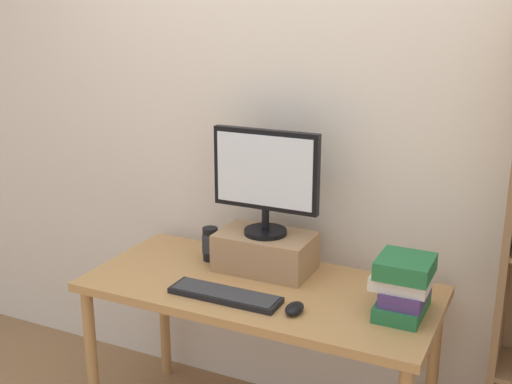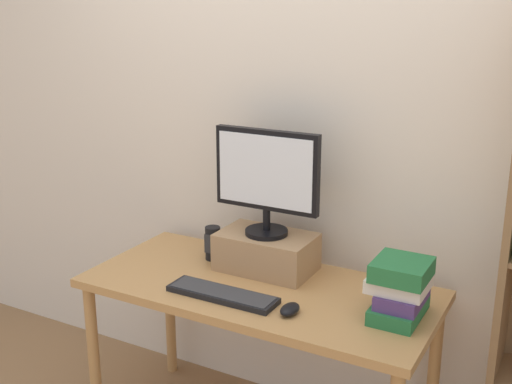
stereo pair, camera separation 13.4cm
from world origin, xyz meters
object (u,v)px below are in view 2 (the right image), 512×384
at_px(keyboard, 222,294).
at_px(computer_mouse, 290,309).
at_px(book_stack, 400,289).
at_px(computer_monitor, 267,177).
at_px(desk, 259,303).
at_px(riser_box, 266,252).
at_px(desk_speaker, 213,243).

xyz_separation_m(keyboard, computer_mouse, (0.29, 0.00, 0.01)).
height_order(keyboard, book_stack, book_stack).
distance_m(computer_monitor, keyboard, 0.52).
xyz_separation_m(desk, computer_mouse, (0.22, -0.17, 0.10)).
height_order(riser_box, desk_speaker, riser_box).
relative_size(computer_monitor, book_stack, 1.76).
bearing_deg(book_stack, desk, -179.73).
xyz_separation_m(desk, computer_monitor, (-0.05, 0.15, 0.50)).
bearing_deg(desk, computer_mouse, -37.34).
bearing_deg(keyboard, computer_mouse, 0.04).
bearing_deg(keyboard, riser_box, 85.83).
height_order(keyboard, computer_mouse, computer_mouse).
bearing_deg(computer_monitor, keyboard, -94.19).
height_order(computer_mouse, desk_speaker, desk_speaker).
height_order(riser_box, computer_monitor, computer_monitor).
bearing_deg(desk_speaker, computer_monitor, 2.25).
relative_size(desk, riser_box, 3.55).
bearing_deg(desk_speaker, riser_box, 2.57).
xyz_separation_m(riser_box, computer_monitor, (0.00, -0.00, 0.33)).
xyz_separation_m(keyboard, book_stack, (0.65, 0.17, 0.10)).
height_order(computer_monitor, keyboard, computer_monitor).
bearing_deg(desk, desk_speaker, 155.53).
xyz_separation_m(computer_mouse, book_stack, (0.36, 0.17, 0.09)).
relative_size(desk, desk_speaker, 9.45).
distance_m(desk, computer_mouse, 0.30).
height_order(book_stack, desk_speaker, book_stack).
bearing_deg(computer_monitor, book_stack, -13.42).
xyz_separation_m(computer_mouse, desk_speaker, (-0.54, 0.31, 0.06)).
xyz_separation_m(riser_box, keyboard, (-0.02, -0.32, -0.07)).
bearing_deg(book_stack, computer_monitor, 166.58).
bearing_deg(desk_speaker, desk, -24.47).
distance_m(computer_mouse, book_stack, 0.41).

